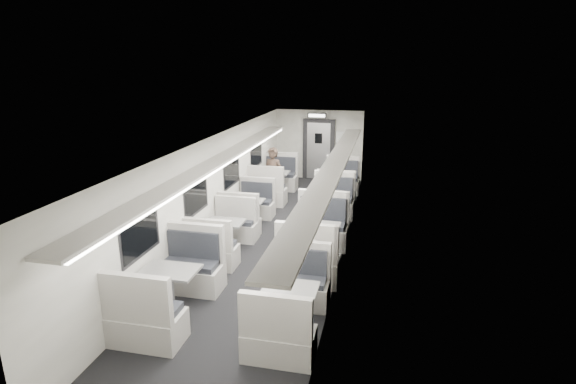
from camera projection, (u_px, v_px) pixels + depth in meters
The scene contains 19 objects.
room at pixel (278, 193), 9.94m from camera, with size 3.24×12.24×2.64m.
booth_left_a at pixel (274, 184), 13.71m from camera, with size 1.08×2.20×1.18m.
booth_left_b at pixel (248, 213), 11.25m from camera, with size 0.96×1.94×1.04m.
booth_left_c at pixel (225, 236), 9.72m from camera, with size 0.99×2.01×1.07m.
booth_left_d at pixel (171, 291), 7.32m from camera, with size 1.10×2.23×1.20m.
booth_right_a at pixel (339, 188), 13.34m from camera, with size 1.06×2.15×1.15m.
booth_right_b at pixel (329, 212), 11.16m from camera, with size 1.09×2.22×1.19m.
booth_right_c at pixel (316, 244), 9.17m from camera, with size 1.15×2.33×1.24m.
booth_right_d at pixel (290, 307), 6.91m from camera, with size 1.00×2.03×1.08m.
passenger at pixel (273, 177), 12.73m from camera, with size 0.61×0.40×1.68m, color black.
window_a at pixel (256, 153), 13.39m from camera, with size 0.02×1.18×0.84m, color black.
window_b at pixel (232, 170), 11.33m from camera, with size 0.02×1.18×0.84m, color black.
window_c at pixel (196, 195), 9.27m from camera, with size 0.02×1.18×0.84m, color black.
window_d at pixel (140, 233), 7.21m from camera, with size 0.02×1.18×0.84m, color black.
luggage_rack_left at pixel (218, 161), 9.72m from camera, with size 0.46×10.40×0.09m.
luggage_rack_right at pixel (333, 167), 9.20m from camera, with size 0.46×10.40×0.09m.
vestibule_door at pixel (319, 150), 15.54m from camera, with size 1.10×0.13×2.10m.
exit_sign at pixel (317, 115), 14.74m from camera, with size 0.62×0.12×0.16m.
wall_notice at pixel (341, 137), 15.24m from camera, with size 0.32×0.02×0.40m, color silver.
Camera 1 is at (2.30, -9.26, 4.01)m, focal length 28.00 mm.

